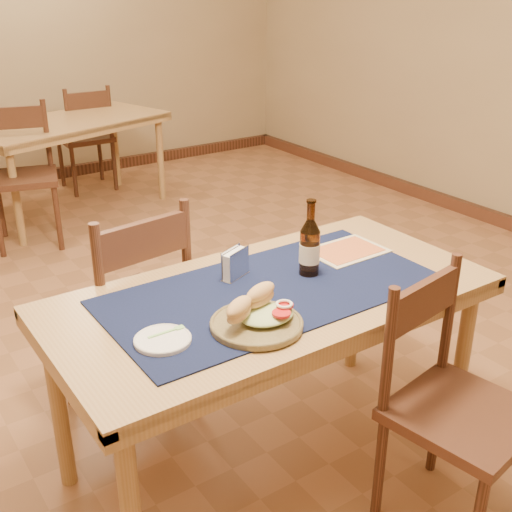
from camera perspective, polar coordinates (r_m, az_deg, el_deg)
room at (r=2.77m, az=-8.50°, el=15.44°), size 6.04×7.04×2.84m
main_table at (r=2.34m, az=1.38°, el=-4.91°), size 1.60×0.80×0.75m
placemat at (r=2.30m, az=1.41°, el=-3.04°), size 1.20×0.60×0.01m
baseboard at (r=3.25m, az=-7.06°, el=-8.82°), size 6.00×7.00×0.10m
back_table at (r=5.30m, az=-16.42°, el=10.64°), size 1.66×1.14×0.75m
chair_main_far at (r=2.73m, az=-11.28°, el=-4.58°), size 0.51×0.51×0.99m
chair_main_near at (r=2.29m, az=17.06°, el=-12.44°), size 0.49×0.49×0.92m
chair_back_near at (r=4.81m, az=-20.03°, el=6.96°), size 0.56×0.56×0.98m
chair_back_far at (r=5.91m, az=-14.87°, el=10.23°), size 0.44×0.44×0.93m
sandwich_plate at (r=2.06m, az=0.14°, el=-5.43°), size 0.30×0.30×0.11m
side_plate at (r=2.00m, az=-8.30°, el=-7.34°), size 0.18×0.18×0.01m
fork at (r=2.03m, az=-7.73°, el=-6.62°), size 0.12×0.02×0.00m
beer_bottle at (r=2.38m, az=4.79°, el=0.79°), size 0.08×0.08×0.29m
napkin_holder at (r=2.37m, az=-1.87°, el=-0.74°), size 0.14×0.09×0.11m
menu_card at (r=2.63m, az=8.05°, el=0.48°), size 0.31×0.23×0.01m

